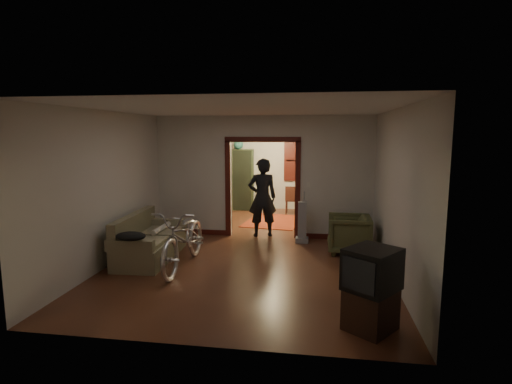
% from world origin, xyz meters
% --- Properties ---
extents(floor, '(5.00, 8.50, 0.01)m').
position_xyz_m(floor, '(0.00, 0.00, 0.00)').
color(floor, '#3F1F14').
rests_on(floor, ground).
extents(ceiling, '(5.00, 8.50, 0.01)m').
position_xyz_m(ceiling, '(0.00, 0.00, 2.80)').
color(ceiling, white).
rests_on(ceiling, floor).
extents(wall_back, '(5.00, 0.02, 2.80)m').
position_xyz_m(wall_back, '(0.00, 4.25, 1.40)').
color(wall_back, beige).
rests_on(wall_back, floor).
extents(wall_left, '(0.02, 8.50, 2.80)m').
position_xyz_m(wall_left, '(-2.50, 0.00, 1.40)').
color(wall_left, beige).
rests_on(wall_left, floor).
extents(wall_right, '(0.02, 8.50, 2.80)m').
position_xyz_m(wall_right, '(2.50, 0.00, 1.40)').
color(wall_right, beige).
rests_on(wall_right, floor).
extents(partition_wall, '(5.00, 0.14, 2.80)m').
position_xyz_m(partition_wall, '(0.00, 0.75, 1.40)').
color(partition_wall, beige).
rests_on(partition_wall, floor).
extents(door_casing, '(1.74, 0.20, 2.32)m').
position_xyz_m(door_casing, '(0.00, 0.75, 1.10)').
color(door_casing, '#3F130E').
rests_on(door_casing, floor).
extents(far_window, '(0.98, 0.06, 1.28)m').
position_xyz_m(far_window, '(0.70, 4.21, 1.55)').
color(far_window, black).
rests_on(far_window, wall_back).
extents(chandelier, '(0.24, 0.24, 0.24)m').
position_xyz_m(chandelier, '(0.00, 2.50, 2.35)').
color(chandelier, '#FFE0A5').
rests_on(chandelier, ceiling).
extents(light_switch, '(0.08, 0.01, 0.12)m').
position_xyz_m(light_switch, '(1.05, 0.68, 1.25)').
color(light_switch, silver).
rests_on(light_switch, partition_wall).
extents(sofa, '(0.92, 1.90, 0.86)m').
position_xyz_m(sofa, '(-1.91, -1.27, 0.43)').
color(sofa, '#666244').
rests_on(sofa, floor).
extents(rolled_paper, '(0.10, 0.81, 0.10)m').
position_xyz_m(rolled_paper, '(-1.81, -0.97, 0.53)').
color(rolled_paper, beige).
rests_on(rolled_paper, sofa).
extents(jacket, '(0.51, 0.38, 0.15)m').
position_xyz_m(jacket, '(-1.86, -2.18, 0.68)').
color(jacket, black).
rests_on(jacket, sofa).
extents(bicycle, '(0.74, 2.10, 1.10)m').
position_xyz_m(bicycle, '(-1.09, -1.66, 0.55)').
color(bicycle, silver).
rests_on(bicycle, floor).
extents(armchair, '(0.87, 0.84, 0.77)m').
position_xyz_m(armchair, '(1.90, -0.30, 0.38)').
color(armchair, '#494E2C').
rests_on(armchair, floor).
extents(tv_stand, '(0.74, 0.74, 0.50)m').
position_xyz_m(tv_stand, '(1.91, -3.55, 0.25)').
color(tv_stand, black).
rests_on(tv_stand, floor).
extents(crt_tv, '(0.79, 0.80, 0.51)m').
position_xyz_m(crt_tv, '(1.91, -3.55, 0.77)').
color(crt_tv, black).
rests_on(crt_tv, tv_stand).
extents(vacuum, '(0.34, 0.30, 0.92)m').
position_xyz_m(vacuum, '(0.94, 0.32, 0.46)').
color(vacuum, gray).
rests_on(vacuum, floor).
extents(person, '(0.77, 0.62, 1.83)m').
position_xyz_m(person, '(-0.01, 0.75, 0.91)').
color(person, black).
rests_on(person, floor).
extents(oriental_rug, '(1.66, 2.04, 0.01)m').
position_xyz_m(oriental_rug, '(0.10, 2.34, 0.01)').
color(oriental_rug, maroon).
rests_on(oriental_rug, floor).
extents(locker, '(1.00, 0.63, 1.90)m').
position_xyz_m(locker, '(-1.20, 3.98, 0.95)').
color(locker, '#27341F').
rests_on(locker, floor).
extents(globe, '(0.30, 0.30, 0.30)m').
position_xyz_m(globe, '(-1.20, 3.98, 1.94)').
color(globe, '#1E5972').
rests_on(globe, locker).
extents(desk, '(1.11, 0.80, 0.74)m').
position_xyz_m(desk, '(1.13, 3.87, 0.37)').
color(desk, '#341811').
rests_on(desk, floor).
extents(desk_chair, '(0.45, 0.45, 0.85)m').
position_xyz_m(desk_chair, '(0.52, 3.47, 0.42)').
color(desk_chair, '#341811').
rests_on(desk_chair, floor).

